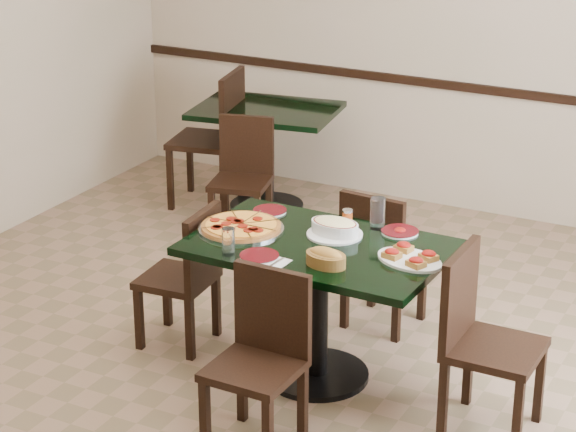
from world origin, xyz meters
The scene contains 21 objects.
floor centered at (0.00, 0.00, 0.00)m, with size 5.50×5.50×0.00m, color brown.
room_shell centered at (1.02, 1.73, 1.17)m, with size 5.50×5.50×5.50m.
main_table centered at (0.29, 0.05, 0.57)m, with size 1.27×0.83×0.75m.
back_table centered at (-1.12, 2.10, 0.52)m, with size 1.07×0.85×0.75m.
chair_far centered at (0.35, 0.70, 0.46)m, with size 0.41×0.41×0.82m.
chair_near centered at (0.32, -0.59, 0.46)m, with size 0.40×0.40×0.83m.
chair_right centered at (1.17, -0.03, 0.50)m, with size 0.42×0.42×0.89m.
chair_left centered at (-0.48, 0.06, 0.44)m, with size 0.40×0.40×0.79m.
back_chair_near centered at (-1.04, 1.62, 0.44)m, with size 0.45×0.45×0.80m.
back_chair_left centered at (-1.47, 2.01, 0.56)m, with size 0.54×0.54×0.99m.
pepperoni_pizza centered at (-0.14, 0.03, 0.77)m, with size 0.44×0.44×0.04m.
lasagna_casserole centered at (0.32, 0.18, 0.80)m, with size 0.28×0.28×0.09m.
bread_basket centered at (0.44, -0.18, 0.79)m, with size 0.23×0.17×0.09m.
bruschetta_platter centered at (0.78, 0.05, 0.77)m, with size 0.41×0.34×0.05m.
side_plate_near centered at (0.12, -0.24, 0.76)m, with size 0.19×0.19×0.02m.
side_plate_far_r centered at (0.60, 0.36, 0.76)m, with size 0.19×0.19×0.03m.
side_plate_far_l centered at (-0.13, 0.32, 0.76)m, with size 0.18×0.18×0.02m.
napkin_setting centered at (0.21, -0.26, 0.75)m, with size 0.15×0.15×0.01m.
water_glass_a centered at (0.47, 0.37, 0.83)m, with size 0.08×0.08×0.17m, color white.
water_glass_b centered at (-0.03, -0.27, 0.82)m, with size 0.06×0.06×0.13m, color white.
pepper_shaker centered at (0.33, 0.32, 0.80)m, with size 0.05×0.05×0.09m.
Camera 1 is at (2.53, -4.57, 2.89)m, focal length 70.00 mm.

